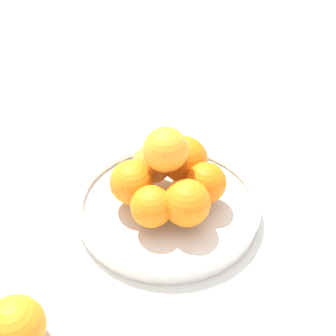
# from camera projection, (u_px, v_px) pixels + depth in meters

# --- Properties ---
(ground_plane) EXTENTS (4.00, 4.00, 0.00)m
(ground_plane) POSITION_uv_depth(u_px,v_px,m) (168.00, 213.00, 0.80)
(ground_plane) COLOR silver
(fruit_bowl) EXTENTS (0.31, 0.31, 0.03)m
(fruit_bowl) POSITION_uv_depth(u_px,v_px,m) (168.00, 205.00, 0.79)
(fruit_bowl) COLOR silver
(fruit_bowl) RESTS_ON ground_plane
(orange_pile) EXTENTS (0.18, 0.18, 0.13)m
(orange_pile) POSITION_uv_depth(u_px,v_px,m) (170.00, 176.00, 0.75)
(orange_pile) COLOR orange
(orange_pile) RESTS_ON fruit_bowl
(stray_orange) EXTENTS (0.08, 0.08, 0.08)m
(stray_orange) POSITION_uv_depth(u_px,v_px,m) (15.00, 325.00, 0.59)
(stray_orange) COLOR orange
(stray_orange) RESTS_ON ground_plane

